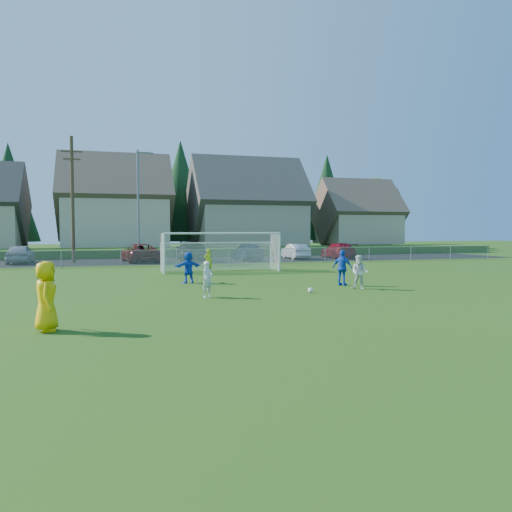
{
  "coord_description": "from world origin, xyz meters",
  "views": [
    {
      "loc": [
        -6.85,
        -15.06,
        2.71
      ],
      "look_at": [
        0.0,
        8.0,
        1.4
      ],
      "focal_mm": 35.0,
      "sensor_mm": 36.0,
      "label": 1
    }
  ],
  "objects_px": {
    "car_f": "(295,251)",
    "car_e": "(248,251)",
    "player_blue_b": "(188,267)",
    "player_white_a": "(208,279)",
    "car_c": "(140,253)",
    "car_a": "(20,254)",
    "player_blue_a": "(342,268)",
    "goalkeeper": "(208,261)",
    "soccer_goal": "(220,246)",
    "soccer_ball": "(310,290)",
    "car_g": "(338,251)",
    "car_d": "(191,251)",
    "referee": "(46,296)",
    "player_white_b": "(360,272)"
  },
  "relations": [
    {
      "from": "soccer_ball",
      "to": "car_c",
      "type": "bearing_deg",
      "value": 104.42
    },
    {
      "from": "car_c",
      "to": "car_d",
      "type": "relative_size",
      "value": 0.94
    },
    {
      "from": "car_e",
      "to": "car_a",
      "type": "bearing_deg",
      "value": -3.92
    },
    {
      "from": "soccer_ball",
      "to": "soccer_goal",
      "type": "height_order",
      "value": "soccer_goal"
    },
    {
      "from": "player_white_a",
      "to": "car_c",
      "type": "xyz_separation_m",
      "value": [
        -1.24,
        22.31,
        0.02
      ]
    },
    {
      "from": "player_white_a",
      "to": "car_d",
      "type": "height_order",
      "value": "car_d"
    },
    {
      "from": "soccer_ball",
      "to": "soccer_goal",
      "type": "distance_m",
      "value": 11.79
    },
    {
      "from": "car_g",
      "to": "player_blue_a",
      "type": "bearing_deg",
      "value": 68.9
    },
    {
      "from": "car_d",
      "to": "car_f",
      "type": "distance_m",
      "value": 9.47
    },
    {
      "from": "player_blue_b",
      "to": "car_f",
      "type": "bearing_deg",
      "value": -143.78
    },
    {
      "from": "car_a",
      "to": "car_f",
      "type": "height_order",
      "value": "car_a"
    },
    {
      "from": "car_d",
      "to": "car_f",
      "type": "xyz_separation_m",
      "value": [
        9.46,
        -0.28,
        -0.15
      ]
    },
    {
      "from": "car_c",
      "to": "car_f",
      "type": "xyz_separation_m",
      "value": [
        13.7,
        0.4,
        -0.07
      ]
    },
    {
      "from": "car_f",
      "to": "player_blue_a",
      "type": "bearing_deg",
      "value": 76.18
    },
    {
      "from": "player_blue_b",
      "to": "car_d",
      "type": "bearing_deg",
      "value": -117.59
    },
    {
      "from": "player_blue_a",
      "to": "car_d",
      "type": "height_order",
      "value": "player_blue_a"
    },
    {
      "from": "player_blue_a",
      "to": "soccer_goal",
      "type": "distance_m",
      "value": 10.31
    },
    {
      "from": "soccer_ball",
      "to": "car_c",
      "type": "xyz_separation_m",
      "value": [
        -5.7,
        22.16,
        0.63
      ]
    },
    {
      "from": "player_blue_a",
      "to": "car_f",
      "type": "height_order",
      "value": "player_blue_a"
    },
    {
      "from": "car_f",
      "to": "car_e",
      "type": "bearing_deg",
      "value": 10.56
    },
    {
      "from": "car_a",
      "to": "car_d",
      "type": "relative_size",
      "value": 0.77
    },
    {
      "from": "car_c",
      "to": "car_g",
      "type": "bearing_deg",
      "value": 172.98
    },
    {
      "from": "player_blue_a",
      "to": "car_a",
      "type": "bearing_deg",
      "value": 1.95
    },
    {
      "from": "player_blue_a",
      "to": "player_blue_b",
      "type": "distance_m",
      "value": 7.61
    },
    {
      "from": "player_white_b",
      "to": "car_d",
      "type": "distance_m",
      "value": 22.65
    },
    {
      "from": "soccer_ball",
      "to": "referee",
      "type": "relative_size",
      "value": 0.12
    },
    {
      "from": "soccer_ball",
      "to": "soccer_goal",
      "type": "xyz_separation_m",
      "value": [
        -1.35,
        11.62,
        1.52
      ]
    },
    {
      "from": "car_a",
      "to": "player_white_a",
      "type": "bearing_deg",
      "value": 113.12
    },
    {
      "from": "soccer_ball",
      "to": "car_g",
      "type": "relative_size",
      "value": 0.05
    },
    {
      "from": "player_blue_a",
      "to": "car_e",
      "type": "bearing_deg",
      "value": -39.98
    },
    {
      "from": "player_blue_a",
      "to": "car_c",
      "type": "bearing_deg",
      "value": -15.27
    },
    {
      "from": "referee",
      "to": "car_g",
      "type": "bearing_deg",
      "value": -43.07
    },
    {
      "from": "player_blue_b",
      "to": "car_d",
      "type": "relative_size",
      "value": 0.28
    },
    {
      "from": "player_white_b",
      "to": "car_c",
      "type": "distance_m",
      "value": 23.15
    },
    {
      "from": "player_blue_a",
      "to": "car_g",
      "type": "height_order",
      "value": "player_blue_a"
    },
    {
      "from": "player_blue_b",
      "to": "referee",
      "type": "bearing_deg",
      "value": 44.91
    },
    {
      "from": "car_c",
      "to": "soccer_goal",
      "type": "relative_size",
      "value": 0.72
    },
    {
      "from": "goalkeeper",
      "to": "car_g",
      "type": "distance_m",
      "value": 18.49
    },
    {
      "from": "player_blue_b",
      "to": "goalkeeper",
      "type": "height_order",
      "value": "player_blue_b"
    },
    {
      "from": "referee",
      "to": "player_white_b",
      "type": "distance_m",
      "value": 13.76
    },
    {
      "from": "player_blue_a",
      "to": "car_c",
      "type": "relative_size",
      "value": 0.32
    },
    {
      "from": "player_blue_a",
      "to": "goalkeeper",
      "type": "bearing_deg",
      "value": -8.54
    },
    {
      "from": "player_blue_a",
      "to": "car_a",
      "type": "relative_size",
      "value": 0.39
    },
    {
      "from": "goalkeeper",
      "to": "car_a",
      "type": "xyz_separation_m",
      "value": [
        -12.53,
        12.35,
        0.02
      ]
    },
    {
      "from": "player_blue_b",
      "to": "player_white_b",
      "type": "bearing_deg",
      "value": 127.78
    },
    {
      "from": "soccer_ball",
      "to": "car_f",
      "type": "xyz_separation_m",
      "value": [
        8.0,
        22.56,
        0.57
      ]
    },
    {
      "from": "soccer_ball",
      "to": "player_blue_a",
      "type": "relative_size",
      "value": 0.13
    },
    {
      "from": "car_d",
      "to": "car_a",
      "type": "bearing_deg",
      "value": -0.58
    },
    {
      "from": "goalkeeper",
      "to": "car_f",
      "type": "xyz_separation_m",
      "value": [
        10.3,
        11.77,
        -0.05
      ]
    },
    {
      "from": "player_white_b",
      "to": "goalkeeper",
      "type": "distance_m",
      "value": 11.35
    }
  ]
}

